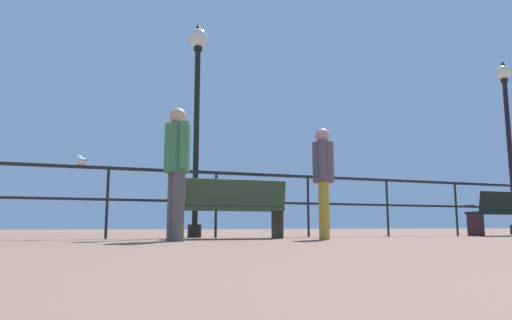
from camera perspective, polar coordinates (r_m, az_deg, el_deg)
name	(u,v)px	position (r m, az deg, el deg)	size (l,w,h in m)	color
pier_railing	(216,189)	(7.80, -4.98, -3.62)	(21.04, 0.05, 1.12)	black
bench_near_left	(232,206)	(7.11, -3.02, -5.68)	(1.67, 0.70, 0.90)	#324732
bench_near_right	(505,211)	(10.48, 28.57, -5.59)	(1.49, 0.66, 0.87)	black
lamppost_center	(197,98)	(8.27, -7.35, 7.70)	(0.35, 0.35, 3.84)	black
lamppost_right	(508,126)	(12.46, 28.85, 3.72)	(0.35, 0.35, 4.15)	black
person_by_bench	(323,175)	(6.86, 8.38, -1.84)	(0.33, 0.47, 1.65)	#B18B28
person_at_railing	(177,164)	(6.10, -9.82, -0.43)	(0.34, 0.56, 1.76)	#524E4A
seagull_on_rail	(81,161)	(7.54, -20.97, -0.06)	(0.21, 0.35, 0.17)	silver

